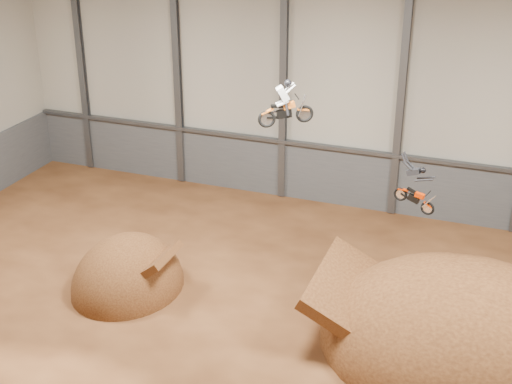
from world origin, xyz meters
TOP-DOWN VIEW (x-y plane):
  - floor at (0.00, 0.00)m, footprint 40.00×40.00m
  - back_wall at (0.00, 15.00)m, footprint 40.00×0.10m
  - ceiling at (0.00, 0.00)m, footprint 40.00×40.00m
  - lower_band_back at (0.00, 14.90)m, footprint 39.80×0.18m
  - steel_rail at (0.00, 14.75)m, footprint 39.80×0.35m
  - steel_column_0 at (-16.67, 14.80)m, footprint 0.40×0.36m
  - steel_column_1 at (-10.00, 14.80)m, footprint 0.40×0.36m
  - steel_column_2 at (-3.33, 14.80)m, footprint 0.40×0.36m
  - steel_column_3 at (3.33, 14.80)m, footprint 0.40×0.36m
  - takeoff_ramp at (-6.82, 2.41)m, footprint 5.09×5.87m
  - landing_ramp at (8.46, 3.07)m, footprint 11.87×10.50m
  - fmx_rider_a at (0.26, 4.35)m, footprint 2.62×1.99m
  - fmx_rider_b at (5.62, 5.09)m, footprint 3.02×1.27m

SIDE VIEW (x-z plane):
  - floor at x=0.00m, z-range 0.00..0.00m
  - takeoff_ramp at x=-6.82m, z-range -2.55..2.55m
  - landing_ramp at x=8.46m, z-range -3.42..3.42m
  - lower_band_back at x=0.00m, z-range 0.00..3.50m
  - steel_rail at x=0.00m, z-range 3.45..3.65m
  - fmx_rider_b at x=5.62m, z-range 4.79..7.48m
  - back_wall at x=0.00m, z-range 0.00..14.00m
  - steel_column_0 at x=-16.67m, z-range 0.05..13.95m
  - steel_column_1 at x=-10.00m, z-range 0.05..13.95m
  - steel_column_2 at x=-3.33m, z-range 0.05..13.95m
  - steel_column_3 at x=3.33m, z-range 0.05..13.95m
  - fmx_rider_a at x=0.26m, z-range 8.22..10.52m
  - ceiling at x=0.00m, z-range 14.00..14.00m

